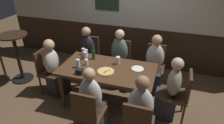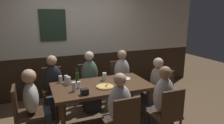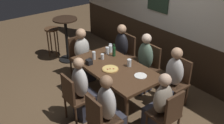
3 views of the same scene
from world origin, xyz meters
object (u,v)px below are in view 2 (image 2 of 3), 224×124
Objects in this scene: dining_table at (102,90)px; pint_glass_pale at (61,80)px; chair_left_far at (53,87)px; pint_glass_amber at (104,77)px; person_head_west at (36,110)px; chair_right_near at (168,113)px; plate_white_large at (125,79)px; chair_mid_near at (123,123)px; pint_glass_stout at (74,87)px; beer_bottle_green at (77,77)px; chair_head_west at (24,111)px; chair_right_far at (119,79)px; beer_glass_tall at (79,85)px; person_head_east at (155,91)px; chair_head_east at (162,88)px; tumbler_water at (69,81)px; person_left_far at (54,91)px; chair_mid_far at (88,83)px; person_mid_near at (118,118)px; highball_clear at (66,80)px; pizza at (105,86)px; person_right_far at (123,81)px; person_right_near at (161,109)px; person_mid_far at (90,85)px.

dining_table is 0.74m from pint_glass_pale.
chair_left_far is 6.44× the size of pint_glass_amber.
person_head_west is at bearing -140.01° from pint_glass_pale.
plate_white_large is at bearing 102.52° from chair_right_near.
pint_glass_stout is (-0.49, 0.73, 0.31)m from chair_mid_near.
beer_bottle_green reaches higher than pint_glass_pale.
plate_white_large is (1.72, 0.13, 0.25)m from chair_head_west.
chair_right_far is 1.42m from beer_glass_tall.
chair_head_east is at bearing 0.00° from person_head_east.
beer_glass_tall is 0.24m from tumbler_water.
chair_head_east is 1.77m from tumbler_water.
beer_glass_tall is (0.33, -0.69, 0.30)m from person_left_far.
chair_mid_near is 1.70m from chair_mid_far.
pint_glass_pale is 1.14m from plate_white_large.
plate_white_large is (0.37, -0.08, -0.05)m from pint_glass_amber.
person_mid_near is 1.03× the size of person_head_east.
highball_clear is (-0.53, 0.99, 0.32)m from person_mid_near.
plate_white_large is at bearing 28.25° from pizza.
pint_glass_stout is (-1.20, 0.73, 0.31)m from chair_right_near.
person_mid_near is at bearing -90.00° from chair_mid_far.
highball_clear is at bearing -162.69° from person_right_far.
beer_glass_tall is at bearing -0.03° from person_head_west.
chair_right_near is 0.75× the size of person_right_near.
person_head_west is 0.95× the size of person_mid_far.
chair_mid_near is 8.35× the size of beer_glass_tall.
tumbler_water is (-0.51, 0.21, 0.14)m from dining_table.
person_right_far is 10.99× the size of beer_glass_tall.
chair_mid_near is 1.49m from chair_head_east.
person_head_west is at bearing -170.08° from pint_glass_amber.
chair_head_east reaches higher than pizza.
chair_right_near is 6.39× the size of highball_clear.
pizza is at bearing -151.75° from plate_white_large.
person_right_near is 8.52× the size of tumbler_water.
person_mid_near reaches higher than tumbler_water.
chair_mid_near is at bearing -90.00° from dining_table.
person_head_east is (0.35, -0.85, -0.03)m from chair_right_far.
chair_left_far is 0.16m from person_left_far.
pint_glass_stout reaches higher than dining_table.
beer_bottle_green is at bearing -150.63° from chair_right_far.
person_left_far reaches higher than chair_head_west.
chair_right_far is 0.92m from person_head_east.
chair_head_west is at bearing -126.69° from person_left_far.
pint_glass_amber is at bearing 58.99° from dining_table.
pint_glass_amber is at bearing 82.06° from person_mid_near.
beer_bottle_green reaches higher than chair_right_near.
person_left_far reaches higher than chair_right_far.
person_head_west reaches higher than chair_right_far.
plate_white_large is (0.49, 0.98, 0.25)m from chair_mid_near.
pint_glass_amber is at bearing -37.54° from chair_left_far.
tumbler_water is at bearing 172.43° from person_head_east.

